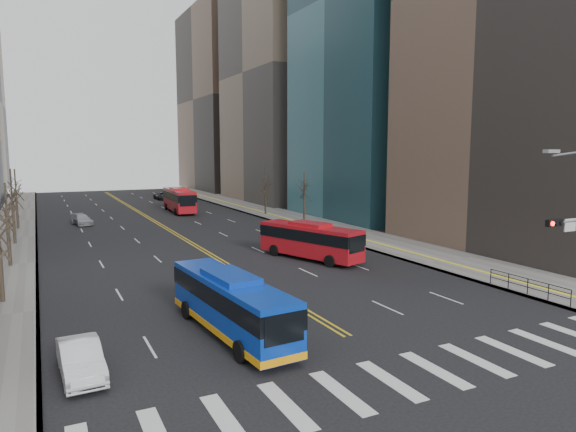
% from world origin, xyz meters
% --- Properties ---
extents(ground, '(220.00, 220.00, 0.00)m').
position_xyz_m(ground, '(0.00, 0.00, 0.00)').
color(ground, black).
extents(sidewalk_right, '(7.00, 130.00, 0.15)m').
position_xyz_m(sidewalk_right, '(17.50, 45.00, 0.07)').
color(sidewalk_right, slate).
rests_on(sidewalk_right, ground).
extents(sidewalk_left, '(5.00, 130.00, 0.15)m').
position_xyz_m(sidewalk_left, '(-16.50, 45.00, 0.07)').
color(sidewalk_left, slate).
rests_on(sidewalk_left, ground).
extents(crosswalk, '(26.70, 4.00, 0.01)m').
position_xyz_m(crosswalk, '(0.00, 0.00, 0.01)').
color(crosswalk, silver).
rests_on(crosswalk, ground).
extents(centerline, '(0.55, 100.00, 0.01)m').
position_xyz_m(centerline, '(0.00, 55.00, 0.01)').
color(centerline, gold).
rests_on(centerline, ground).
extents(office_towers, '(83.00, 134.00, 58.00)m').
position_xyz_m(office_towers, '(0.12, 68.51, 23.92)').
color(office_towers, gray).
rests_on(office_towers, ground).
extents(pedestrian_railing, '(0.06, 6.06, 1.02)m').
position_xyz_m(pedestrian_railing, '(14.30, 6.00, 0.82)').
color(pedestrian_railing, black).
rests_on(pedestrian_railing, sidewalk_right).
extents(street_trees, '(35.20, 47.20, 7.60)m').
position_xyz_m(street_trees, '(-7.18, 34.55, 4.87)').
color(street_trees, '#2B221A').
rests_on(street_trees, ground).
extents(blue_bus, '(3.18, 11.00, 3.19)m').
position_xyz_m(blue_bus, '(-5.20, 7.94, 1.67)').
color(blue_bus, '#0B36AF').
rests_on(blue_bus, ground).
extents(red_bus_near, '(5.55, 10.30, 3.23)m').
position_xyz_m(red_bus_near, '(7.11, 22.13, 1.80)').
color(red_bus_near, '#B4131B').
rests_on(red_bus_near, ground).
extents(red_bus_far, '(3.34, 11.85, 3.71)m').
position_xyz_m(red_bus_far, '(5.58, 60.96, 2.06)').
color(red_bus_far, '#B4131B').
rests_on(red_bus_far, ground).
extents(car_white, '(1.79, 4.59, 1.49)m').
position_xyz_m(car_white, '(-12.50, 6.00, 0.75)').
color(car_white, silver).
rests_on(car_white, ground).
extents(car_dark_mid, '(2.67, 4.29, 1.36)m').
position_xyz_m(car_dark_mid, '(11.65, 34.13, 0.68)').
color(car_dark_mid, black).
rests_on(car_dark_mid, ground).
extents(car_silver, '(2.72, 4.83, 1.32)m').
position_xyz_m(car_silver, '(-8.92, 52.87, 0.66)').
color(car_silver, '#9F9FA4').
rests_on(car_silver, ground).
extents(car_dark_far, '(2.48, 4.96, 1.35)m').
position_xyz_m(car_dark_far, '(7.57, 81.95, 0.67)').
color(car_dark_far, black).
rests_on(car_dark_far, ground).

